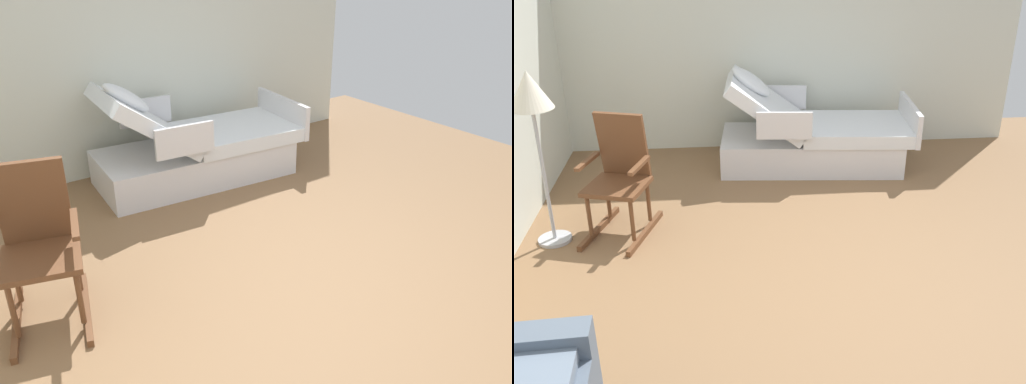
# 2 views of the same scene
# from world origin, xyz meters

# --- Properties ---
(ground_plane) EXTENTS (7.43, 7.43, 0.00)m
(ground_plane) POSITION_xyz_m (0.00, 0.00, 0.00)
(ground_plane) COLOR olive
(side_wall) EXTENTS (0.10, 5.34, 2.70)m
(side_wall) POSITION_xyz_m (3.02, 0.00, 1.35)
(side_wall) COLOR silver
(side_wall) RESTS_ON ground
(hospital_bed) EXTENTS (1.14, 2.13, 1.14)m
(hospital_bed) POSITION_xyz_m (2.31, -0.17, 0.31)
(hospital_bed) COLOR silver
(hospital_bed) RESTS_ON ground
(rocking_chair) EXTENTS (0.86, 0.67, 1.05)m
(rocking_chair) POSITION_xyz_m (0.99, 1.71, 0.50)
(rocking_chair) COLOR brown
(rocking_chair) RESTS_ON ground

